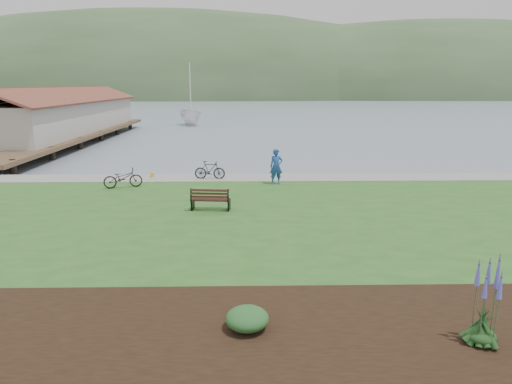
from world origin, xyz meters
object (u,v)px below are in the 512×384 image
person (276,163)px  bicycle_a (123,178)px  sailboat (191,125)px  park_bench (210,199)px

person → bicycle_a: size_ratio=1.14×
person → sailboat: bearing=96.4°
bicycle_a → sailboat: bearing=-16.6°
park_bench → person: person is taller
sailboat → person: bearing=-102.2°
person → sailboat: sailboat is taller
park_bench → bicycle_a: 6.64m
park_bench → bicycle_a: size_ratio=0.86×
park_bench → sailboat: sailboat is taller
person → park_bench: bearing=-127.4°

